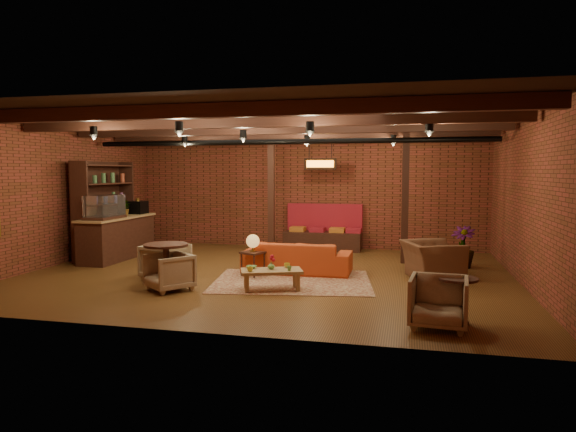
% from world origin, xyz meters
% --- Properties ---
extents(floor, '(10.00, 10.00, 0.00)m').
position_xyz_m(floor, '(0.00, 0.00, 0.00)').
color(floor, '#3E260F').
rests_on(floor, ground).
extents(ceiling, '(10.00, 8.00, 0.02)m').
position_xyz_m(ceiling, '(0.00, 0.00, 3.20)').
color(ceiling, black).
rests_on(ceiling, wall_back).
extents(wall_back, '(10.00, 0.02, 3.20)m').
position_xyz_m(wall_back, '(0.00, 4.00, 1.60)').
color(wall_back, brown).
rests_on(wall_back, ground).
extents(wall_front, '(10.00, 0.02, 3.20)m').
position_xyz_m(wall_front, '(0.00, -4.00, 1.60)').
color(wall_front, brown).
rests_on(wall_front, ground).
extents(wall_left, '(0.02, 8.00, 3.20)m').
position_xyz_m(wall_left, '(-5.00, 0.00, 1.60)').
color(wall_left, brown).
rests_on(wall_left, ground).
extents(wall_right, '(0.02, 8.00, 3.20)m').
position_xyz_m(wall_right, '(5.00, 0.00, 1.60)').
color(wall_right, brown).
rests_on(wall_right, ground).
extents(ceiling_beams, '(9.80, 6.40, 0.22)m').
position_xyz_m(ceiling_beams, '(0.00, 0.00, 3.08)').
color(ceiling_beams, black).
rests_on(ceiling_beams, ceiling).
extents(ceiling_pipe, '(9.60, 0.12, 0.12)m').
position_xyz_m(ceiling_pipe, '(0.00, 1.60, 2.85)').
color(ceiling_pipe, black).
rests_on(ceiling_pipe, ceiling).
extents(post_left, '(0.16, 0.16, 3.20)m').
position_xyz_m(post_left, '(-0.60, 2.60, 1.60)').
color(post_left, black).
rests_on(post_left, ground).
extents(post_right, '(0.16, 0.16, 3.20)m').
position_xyz_m(post_right, '(2.80, 2.00, 1.60)').
color(post_right, black).
rests_on(post_right, ground).
extents(service_counter, '(0.80, 2.50, 1.60)m').
position_xyz_m(service_counter, '(-4.10, 1.00, 0.80)').
color(service_counter, black).
rests_on(service_counter, ground).
extents(plant_counter, '(0.35, 0.39, 0.30)m').
position_xyz_m(plant_counter, '(-4.00, 1.20, 1.22)').
color(plant_counter, '#337F33').
rests_on(plant_counter, service_counter).
extents(shelving_hutch, '(0.52, 2.00, 2.40)m').
position_xyz_m(shelving_hutch, '(-4.50, 1.10, 1.20)').
color(shelving_hutch, black).
rests_on(shelving_hutch, ground).
extents(banquette, '(2.10, 0.70, 1.00)m').
position_xyz_m(banquette, '(0.60, 3.55, 0.50)').
color(banquette, maroon).
rests_on(banquette, ground).
extents(service_sign, '(0.86, 0.06, 0.30)m').
position_xyz_m(service_sign, '(0.60, 3.10, 2.35)').
color(service_sign, orange).
rests_on(service_sign, ceiling).
extents(ceiling_spotlights, '(6.40, 4.40, 0.28)m').
position_xyz_m(ceiling_spotlights, '(0.00, 0.00, 2.86)').
color(ceiling_spotlights, black).
rests_on(ceiling_spotlights, ceiling).
extents(rug, '(3.35, 2.76, 0.01)m').
position_xyz_m(rug, '(0.69, -0.61, 0.01)').
color(rug, maroon).
rests_on(rug, floor).
extents(sofa, '(2.29, 0.91, 0.67)m').
position_xyz_m(sofa, '(0.59, 0.28, 0.33)').
color(sofa, '#B53D19').
rests_on(sofa, floor).
extents(coffee_table, '(1.22, 0.90, 0.63)m').
position_xyz_m(coffee_table, '(0.46, -1.39, 0.34)').
color(coffee_table, '#A47F4C').
rests_on(coffee_table, floor).
extents(side_table_lamp, '(0.54, 0.54, 0.87)m').
position_xyz_m(side_table_lamp, '(-0.22, -0.28, 0.66)').
color(side_table_lamp, black).
rests_on(side_table_lamp, floor).
extents(round_table_left, '(0.80, 0.80, 0.84)m').
position_xyz_m(round_table_left, '(-1.42, -1.75, 0.57)').
color(round_table_left, black).
rests_on(round_table_left, floor).
extents(armchair_a, '(0.88, 0.92, 0.79)m').
position_xyz_m(armchair_a, '(-1.82, -0.98, 0.39)').
color(armchair_a, beige).
rests_on(armchair_a, floor).
extents(armchair_b, '(0.99, 0.98, 0.74)m').
position_xyz_m(armchair_b, '(-1.32, -1.84, 0.37)').
color(armchair_b, beige).
rests_on(armchair_b, floor).
extents(armchair_right, '(1.10, 1.34, 1.01)m').
position_xyz_m(armchair_right, '(3.36, 0.30, 0.50)').
color(armchair_right, brown).
rests_on(armchair_right, floor).
extents(side_table_book, '(0.59, 0.59, 0.56)m').
position_xyz_m(side_table_book, '(3.68, 0.77, 0.50)').
color(side_table_book, black).
rests_on(side_table_book, floor).
extents(round_table_right, '(0.56, 0.56, 0.66)m').
position_xyz_m(round_table_right, '(3.58, -2.76, 0.44)').
color(round_table_right, black).
rests_on(round_table_right, floor).
extents(armchair_far, '(0.84, 0.79, 0.79)m').
position_xyz_m(armchair_far, '(3.31, -3.04, 0.40)').
color(armchair_far, beige).
rests_on(armchair_far, floor).
extents(plant_tall, '(1.99, 1.99, 2.80)m').
position_xyz_m(plant_tall, '(4.08, 1.70, 1.40)').
color(plant_tall, '#4C7F4C').
rests_on(plant_tall, floor).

